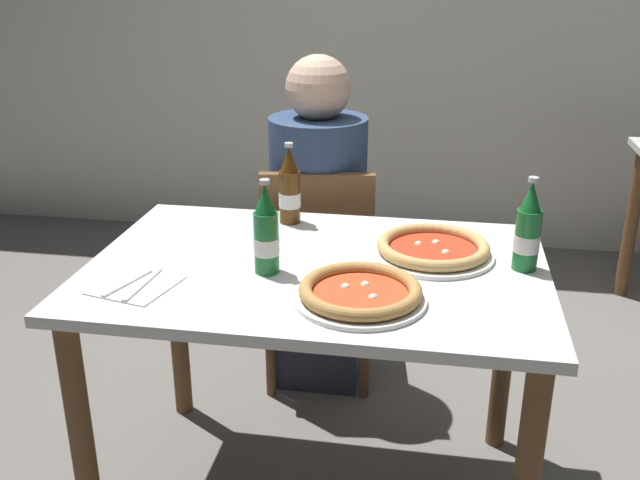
% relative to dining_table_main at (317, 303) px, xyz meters
% --- Properties ---
extents(back_wall_tiled, '(7.00, 0.10, 2.60)m').
position_rel_dining_table_main_xyz_m(back_wall_tiled, '(0.00, 2.20, 0.66)').
color(back_wall_tiled, silver).
rests_on(back_wall_tiled, ground_plane).
extents(dining_table_main, '(1.20, 0.80, 0.75)m').
position_rel_dining_table_main_xyz_m(dining_table_main, '(0.00, 0.00, 0.00)').
color(dining_table_main, silver).
rests_on(dining_table_main, ground_plane).
extents(chair_behind_table, '(0.45, 0.45, 0.85)m').
position_rel_dining_table_main_xyz_m(chair_behind_table, '(-0.10, 0.61, -0.15)').
color(chair_behind_table, brown).
rests_on(chair_behind_table, ground_plane).
extents(diner_seated, '(0.34, 0.34, 1.21)m').
position_rel_dining_table_main_xyz_m(diner_seated, '(-0.11, 0.66, -0.05)').
color(diner_seated, '#2D3342').
rests_on(diner_seated, ground_plane).
extents(pizza_margherita_near, '(0.33, 0.33, 0.04)m').
position_rel_dining_table_main_xyz_m(pizza_margherita_near, '(0.30, 0.11, 0.13)').
color(pizza_margherita_near, white).
rests_on(pizza_margherita_near, dining_table_main).
extents(pizza_marinara_far, '(0.32, 0.32, 0.04)m').
position_rel_dining_table_main_xyz_m(pizza_marinara_far, '(0.14, -0.19, 0.14)').
color(pizza_marinara_far, white).
rests_on(pizza_marinara_far, dining_table_main).
extents(beer_bottle_left, '(0.07, 0.07, 0.25)m').
position_rel_dining_table_main_xyz_m(beer_bottle_left, '(-0.12, -0.07, 0.22)').
color(beer_bottle_left, '#196B2D').
rests_on(beer_bottle_left, dining_table_main).
extents(beer_bottle_center, '(0.07, 0.07, 0.25)m').
position_rel_dining_table_main_xyz_m(beer_bottle_center, '(0.53, 0.06, 0.22)').
color(beer_bottle_center, '#196B2D').
rests_on(beer_bottle_center, dining_table_main).
extents(beer_bottle_right, '(0.07, 0.07, 0.25)m').
position_rel_dining_table_main_xyz_m(beer_bottle_right, '(-0.14, 0.31, 0.22)').
color(beer_bottle_right, '#512D0F').
rests_on(beer_bottle_right, dining_table_main).
extents(napkin_with_cutlery, '(0.22, 0.22, 0.01)m').
position_rel_dining_table_main_xyz_m(napkin_with_cutlery, '(-0.42, -0.21, 0.12)').
color(napkin_with_cutlery, white).
rests_on(napkin_with_cutlery, dining_table_main).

